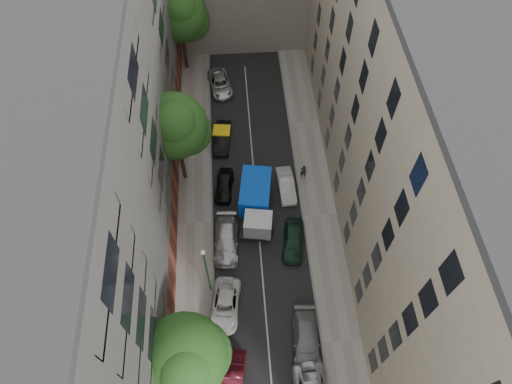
{
  "coord_description": "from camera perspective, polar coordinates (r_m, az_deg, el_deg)",
  "views": [
    {
      "loc": [
        -1.57,
        -19.98,
        34.76
      ],
      "look_at": [
        -0.22,
        -1.04,
        6.0
      ],
      "focal_mm": 32.0,
      "sensor_mm": 36.0,
      "label": 1
    }
  ],
  "objects": [
    {
      "name": "ground",
      "position": [
        40.12,
        0.21,
        -3.47
      ],
      "size": [
        120.0,
        120.0,
        0.0
      ],
      "primitive_type": "plane",
      "color": "#4C4C49",
      "rests_on": "ground"
    },
    {
      "name": "road_surface",
      "position": [
        40.11,
        0.21,
        -3.46
      ],
      "size": [
        8.0,
        44.0,
        0.02
      ],
      "primitive_type": "cube",
      "color": "black",
      "rests_on": "ground"
    },
    {
      "name": "sidewalk_left",
      "position": [
        40.21,
        -7.64,
        -3.87
      ],
      "size": [
        3.0,
        44.0,
        0.15
      ],
      "primitive_type": "cube",
      "color": "gray",
      "rests_on": "ground"
    },
    {
      "name": "sidewalk_right",
      "position": [
        40.64,
        7.98,
        -2.91
      ],
      "size": [
        3.0,
        44.0,
        0.15
      ],
      "primitive_type": "cube",
      "color": "gray",
      "rests_on": "ground"
    },
    {
      "name": "building_left",
      "position": [
        33.18,
        -19.09,
        4.2
      ],
      "size": [
        8.0,
        44.0,
        20.0
      ],
      "primitive_type": "cube",
      "color": "#4C4947",
      "rests_on": "ground"
    },
    {
      "name": "building_right",
      "position": [
        34.2,
        19.1,
        6.26
      ],
      "size": [
        8.0,
        44.0,
        20.0
      ],
      "primitive_type": "cube",
      "color": "tan",
      "rests_on": "ground"
    },
    {
      "name": "tarp_truck",
      "position": [
        39.21,
        0.01,
        -1.26
      ],
      "size": [
        3.32,
        6.49,
        2.85
      ],
      "rotation": [
        0.0,
        0.0,
        -0.16
      ],
      "color": "black",
      "rests_on": "ground"
    },
    {
      "name": "car_left_1",
      "position": [
        34.67,
        -3.03,
        -22.63
      ],
      "size": [
        2.33,
        4.71,
        1.48
      ],
      "primitive_type": "imported",
      "rotation": [
        0.0,
        0.0,
        -0.17
      ],
      "color": "#4C0F1A",
      "rests_on": "ground"
    },
    {
      "name": "car_left_2",
      "position": [
        36.26,
        -3.85,
        -13.97
      ],
      "size": [
        2.75,
        4.84,
        1.27
      ],
      "primitive_type": "imported",
      "rotation": [
        0.0,
        0.0,
        -0.14
      ],
      "color": "silver",
      "rests_on": "ground"
    },
    {
      "name": "car_left_3",
      "position": [
        38.42,
        -3.73,
        -6.03
      ],
      "size": [
        2.29,
        5.02,
        1.42
      ],
      "primitive_type": "imported",
      "rotation": [
        0.0,
        0.0,
        -0.06
      ],
      "color": "#B3B3B8",
      "rests_on": "ground"
    },
    {
      "name": "car_left_4",
      "position": [
        41.38,
        -4.0,
        0.81
      ],
      "size": [
        2.03,
        3.92,
        1.28
      ],
      "primitive_type": "imported",
      "rotation": [
        0.0,
        0.0,
        -0.15
      ],
      "color": "black",
      "rests_on": "ground"
    },
    {
      "name": "car_left_5",
      "position": [
        44.74,
        -4.23,
        6.78
      ],
      "size": [
        1.93,
        4.34,
        1.38
      ],
      "primitive_type": "imported",
      "rotation": [
        0.0,
        0.0,
        -0.11
      ],
      "color": "black",
      "rests_on": "ground"
    },
    {
      "name": "car_left_6",
      "position": [
        50.03,
        -4.5,
        13.38
      ],
      "size": [
        2.83,
        4.88,
        1.28
      ],
      "primitive_type": "imported",
      "rotation": [
        0.0,
        0.0,
        0.16
      ],
      "color": "silver",
      "rests_on": "ground"
    },
    {
      "name": "car_right_1",
      "position": [
        35.55,
        6.29,
        -17.81
      ],
      "size": [
        2.27,
        4.9,
        1.39
      ],
      "primitive_type": "imported",
      "rotation": [
        0.0,
        0.0,
        -0.07
      ],
      "color": "slate",
      "rests_on": "ground"
    },
    {
      "name": "car_right_2",
      "position": [
        38.46,
        4.69,
        -6.02
      ],
      "size": [
        2.38,
        4.46,
        1.44
      ],
      "primitive_type": "imported",
      "rotation": [
        0.0,
        0.0,
        -0.17
      ],
      "color": "#152F21",
      "rests_on": "ground"
    },
    {
      "name": "car_right_3",
      "position": [
        41.36,
        3.79,
        0.84
      ],
      "size": [
        1.63,
        4.06,
        1.31
      ],
      "primitive_type": "imported",
      "rotation": [
        0.0,
        0.0,
        0.06
      ],
      "color": "silver",
      "rests_on": "ground"
    },
    {
      "name": "tree_near",
      "position": [
        30.37,
        -8.84,
        -20.03
      ],
      "size": [
        5.82,
        5.62,
        8.31
      ],
      "color": "#382619",
      "rests_on": "sidewalk_left"
    },
    {
      "name": "tree_mid",
      "position": [
        37.57,
        -10.01,
        7.83
      ],
      "size": [
        5.7,
        5.49,
        10.08
      ],
      "color": "#382619",
      "rests_on": "sidewalk_left"
    },
    {
      "name": "tree_far",
      "position": [
        48.99,
        -9.49,
        20.85
      ],
      "size": [
        5.75,
        5.55,
        9.73
      ],
      "color": "#382619",
      "rests_on": "sidewalk_left"
    },
    {
      "name": "lamp_post",
      "position": [
        33.53,
        -6.25,
        -9.35
      ],
      "size": [
        0.36,
        0.36,
        6.81
      ],
      "color": "#1B5F2C",
      "rests_on": "sidewalk_left"
    },
    {
      "name": "pedestrian",
      "position": [
        42.0,
        5.94,
        2.58
      ],
      "size": [
        0.65,
        0.48,
        1.65
      ],
      "primitive_type": "imported",
      "rotation": [
        0.0,
        0.0,
        3.0
      ],
      "color": "black",
      "rests_on": "sidewalk_right"
    }
  ]
}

